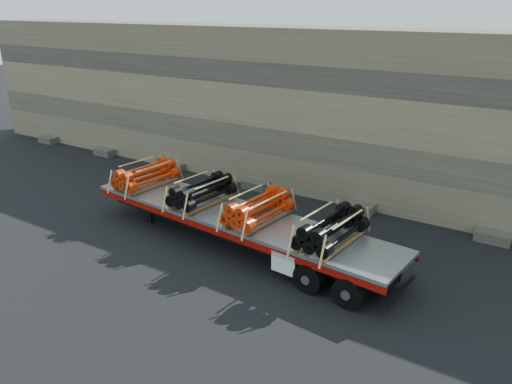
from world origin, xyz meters
TOP-DOWN VIEW (x-y plane):
  - ground at (0.00, 0.00)m, footprint 120.00×120.00m
  - rock_wall at (0.00, 6.50)m, footprint 44.00×3.00m
  - trailer at (-0.47, -0.49)m, footprint 12.13×3.35m
  - bundle_front at (-5.03, -0.08)m, footprint 1.44×2.55m
  - bundle_midfront at (-2.03, -0.35)m, footprint 1.42×2.52m
  - bundle_midrear at (0.49, -0.57)m, footprint 1.44×2.56m
  - bundle_rear at (3.20, -0.81)m, footprint 1.48×2.63m

SIDE VIEW (x-z plane):
  - ground at x=0.00m, z-range 0.00..0.00m
  - trailer at x=-0.47m, z-range 0.00..1.20m
  - bundle_midfront at x=-2.03m, z-range 1.20..2.06m
  - bundle_front at x=-5.03m, z-range 1.20..2.07m
  - bundle_midrear at x=0.49m, z-range 1.20..2.07m
  - bundle_rear at x=3.20m, z-range 1.20..2.09m
  - rock_wall at x=0.00m, z-range 0.00..7.00m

